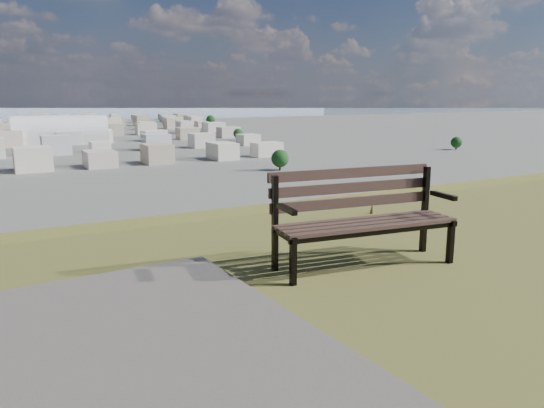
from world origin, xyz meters
TOP-DOWN VIEW (x-y plane):
  - park_bench at (0.74, 1.38)m, footprint 1.96×0.84m
  - gravel_patch at (-2.00, 0.16)m, footprint 2.96×4.09m
  - grass_tufts at (-0.13, -0.44)m, footprint 12.49×7.38m
  - arena at (36.05, 305.30)m, footprint 49.68×24.83m

SIDE VIEW (x-z plane):
  - arena at x=36.05m, z-range -5.35..14.89m
  - gravel_patch at x=-2.00m, z-range 25.00..25.07m
  - grass_tufts at x=-0.13m, z-range 24.97..25.25m
  - park_bench at x=0.74m, z-range 25.06..26.06m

